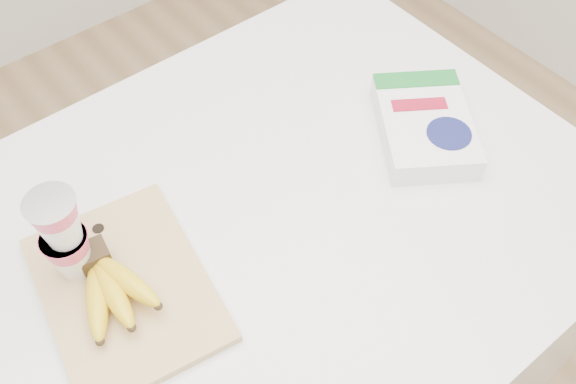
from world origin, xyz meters
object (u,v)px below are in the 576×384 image
(yogurt_stack, at_px, (63,235))
(bananas, at_px, (110,286))
(cutting_board, at_px, (126,288))
(cereal_box, at_px, (425,125))
(table, at_px, (241,364))

(yogurt_stack, bearing_deg, bananas, -75.30)
(cutting_board, xyz_separation_m, yogurt_stack, (-0.04, 0.07, 0.10))
(cereal_box, bearing_deg, bananas, -151.20)
(cereal_box, bearing_deg, yogurt_stack, -157.43)
(cutting_board, xyz_separation_m, bananas, (-0.02, -0.00, 0.03))
(table, bearing_deg, cereal_box, -4.58)
(cutting_board, distance_m, cereal_box, 0.62)
(table, relative_size, cutting_board, 4.10)
(bananas, bearing_deg, cutting_board, 2.60)
(table, distance_m, cutting_board, 0.55)
(table, height_order, cereal_box, cereal_box)
(cutting_board, relative_size, cereal_box, 1.15)
(cereal_box, bearing_deg, cutting_board, -151.46)
(yogurt_stack, relative_size, cereal_box, 0.61)
(cutting_board, distance_m, yogurt_stack, 0.13)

